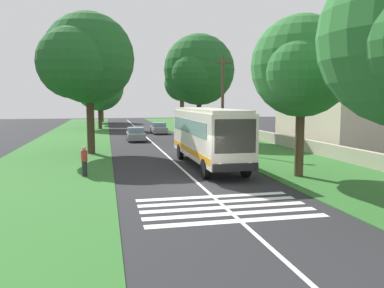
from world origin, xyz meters
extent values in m
plane|color=#262628|center=(0.00, 0.00, 0.00)|extent=(160.00, 160.00, 0.00)
cube|color=#2D6628|center=(15.00, 8.20, 0.02)|extent=(120.00, 8.00, 0.04)
cube|color=#2D6628|center=(15.00, -8.20, 0.02)|extent=(120.00, 8.00, 0.04)
cube|color=silver|center=(15.00, 0.00, 0.00)|extent=(110.00, 0.16, 0.01)
cube|color=silver|center=(5.93, -1.80, 2.10)|extent=(11.00, 2.50, 2.90)
cube|color=slate|center=(6.23, -1.80, 2.62)|extent=(9.68, 2.54, 0.85)
cube|color=slate|center=(0.47, -1.80, 2.45)|extent=(0.08, 2.20, 1.74)
cube|color=orange|center=(5.93, -1.80, 1.10)|extent=(10.78, 2.53, 0.36)
cube|color=silver|center=(5.93, -1.80, 3.64)|extent=(10.56, 2.30, 0.18)
cube|color=black|center=(0.35, -1.80, 0.87)|extent=(0.16, 2.40, 0.40)
sphere|color=#F2EDCC|center=(0.41, -1.00, 1.00)|extent=(0.24, 0.24, 0.24)
sphere|color=#F2EDCC|center=(0.41, -2.60, 1.00)|extent=(0.24, 0.24, 0.24)
cylinder|color=black|center=(2.03, -0.65, 0.55)|extent=(1.10, 0.32, 1.10)
cylinder|color=black|center=(9.43, -0.65, 0.55)|extent=(1.10, 0.32, 1.10)
cylinder|color=black|center=(2.03, -2.95, 0.55)|extent=(1.10, 0.32, 1.10)
cylinder|color=black|center=(9.43, -2.95, 0.55)|extent=(1.10, 0.32, 1.10)
cube|color=silver|center=(-5.49, 0.00, 0.00)|extent=(0.45, 6.80, 0.01)
cube|color=silver|center=(-4.59, 0.00, 0.00)|extent=(0.45, 6.80, 0.01)
cube|color=silver|center=(-3.69, 0.00, 0.00)|extent=(0.45, 6.80, 0.01)
cube|color=silver|center=(-2.79, 0.00, 0.00)|extent=(0.45, 6.80, 0.01)
cube|color=silver|center=(-1.89, 0.00, 0.00)|extent=(0.45, 6.80, 0.01)
cube|color=gray|center=(23.47, 1.53, 0.53)|extent=(4.30, 1.75, 0.70)
cube|color=slate|center=(23.37, 1.53, 1.15)|extent=(2.00, 1.61, 0.55)
cylinder|color=black|center=(22.12, 2.31, 0.32)|extent=(0.64, 0.22, 0.64)
cylinder|color=black|center=(24.82, 2.31, 0.32)|extent=(0.64, 0.22, 0.64)
cylinder|color=black|center=(22.12, 0.75, 0.32)|extent=(0.64, 0.22, 0.64)
cylinder|color=black|center=(24.82, 0.75, 0.32)|extent=(0.64, 0.22, 0.64)
cube|color=gray|center=(32.16, -2.08, 0.53)|extent=(4.30, 1.75, 0.70)
cube|color=slate|center=(32.06, -2.08, 1.15)|extent=(2.00, 1.61, 0.55)
cylinder|color=black|center=(30.81, -1.30, 0.32)|extent=(0.64, 0.22, 0.64)
cylinder|color=black|center=(33.51, -1.30, 0.32)|extent=(0.64, 0.22, 0.64)
cylinder|color=black|center=(30.81, -2.86, 0.32)|extent=(0.64, 0.22, 0.64)
cylinder|color=black|center=(33.51, -2.86, 0.32)|extent=(0.64, 0.22, 0.64)
cylinder|color=#3D2D1E|center=(41.96, 5.45, 2.20)|extent=(0.55, 0.55, 4.32)
sphere|color=#286B2D|center=(41.96, 5.45, 6.35)|extent=(7.22, 7.22, 7.22)
sphere|color=#286B2D|center=(44.12, 5.45, 5.80)|extent=(5.01, 5.01, 5.01)
sphere|color=#286B2D|center=(40.15, 6.54, 5.80)|extent=(4.64, 4.64, 4.64)
cylinder|color=#3D2D1E|center=(13.79, 5.77, 2.82)|extent=(0.60, 0.60, 5.56)
sphere|color=#1E5623|center=(13.79, 5.77, 7.55)|extent=(7.07, 7.07, 7.07)
sphere|color=#1E5623|center=(15.91, 5.77, 7.02)|extent=(4.64, 4.64, 4.64)
sphere|color=#1E5623|center=(12.02, 6.83, 7.02)|extent=(5.30, 5.30, 5.30)
cylinder|color=#4C3826|center=(61.52, 5.23, 2.58)|extent=(0.38, 0.38, 5.08)
sphere|color=#1E5623|center=(61.52, 5.23, 7.07)|extent=(7.09, 7.09, 7.09)
sphere|color=#1E5623|center=(63.65, 5.23, 6.54)|extent=(4.61, 4.61, 4.61)
sphere|color=#1E5623|center=(59.75, 6.29, 6.54)|extent=(4.62, 4.62, 4.62)
cylinder|color=#4C3826|center=(53.71, 5.47, 2.59)|extent=(0.42, 0.42, 5.10)
sphere|color=#1E5623|center=(53.71, 5.47, 6.38)|extent=(4.51, 4.51, 4.51)
sphere|color=#1E5623|center=(55.07, 5.47, 6.04)|extent=(2.92, 2.92, 2.92)
sphere|color=#1E5623|center=(52.59, 6.14, 6.04)|extent=(3.29, 3.29, 3.29)
cylinder|color=#3D2D1E|center=(21.86, -5.00, 2.73)|extent=(0.51, 0.51, 5.38)
sphere|color=#1E5623|center=(21.86, -5.00, 7.44)|extent=(7.34, 7.34, 7.34)
sphere|color=#1E5623|center=(24.07, -5.00, 6.89)|extent=(4.95, 4.95, 4.95)
sphere|color=#1E5623|center=(20.03, -3.90, 6.89)|extent=(4.19, 4.19, 4.19)
sphere|color=#286B2D|center=(-4.73, -5.65, 5.93)|extent=(3.83, 3.83, 3.83)
cylinder|color=#4C3826|center=(32.12, -5.17, 2.63)|extent=(0.54, 0.54, 5.18)
sphere|color=#1E5623|center=(32.12, -5.17, 6.48)|extent=(4.61, 4.61, 4.61)
sphere|color=#1E5623|center=(33.50, -5.17, 6.14)|extent=(3.44, 3.44, 3.44)
sphere|color=#1E5623|center=(30.96, -4.48, 6.14)|extent=(3.40, 3.40, 3.40)
cylinder|color=#4C3826|center=(1.53, -5.91, 2.31)|extent=(0.49, 0.49, 4.54)
sphere|color=#286B2D|center=(1.53, -5.91, 6.10)|extent=(5.53, 5.53, 5.53)
sphere|color=#286B2D|center=(3.19, -5.91, 5.68)|extent=(3.57, 3.57, 3.57)
sphere|color=#286B2D|center=(0.15, -5.08, 5.68)|extent=(3.45, 3.45, 3.45)
cylinder|color=#473828|center=(12.42, -4.73, 3.94)|extent=(0.24, 0.24, 7.81)
cube|color=#3D3326|center=(12.42, -4.73, 7.25)|extent=(0.12, 1.40, 0.12)
cube|color=#B2A893|center=(20.00, -11.60, 0.55)|extent=(70.00, 0.40, 1.02)
cube|color=beige|center=(14.55, -17.63, 2.83)|extent=(11.82, 9.20, 5.66)
cube|color=brown|center=(14.55, -17.63, 6.24)|extent=(12.42, 9.80, 1.17)
cylinder|color=#26262D|center=(4.00, 5.79, 0.46)|extent=(0.28, 0.28, 0.85)
cylinder|color=#B23333|center=(4.00, 5.79, 1.19)|extent=(0.34, 0.34, 0.60)
sphere|color=tan|center=(4.00, 5.79, 1.61)|extent=(0.24, 0.24, 0.24)
camera|label=1|loc=(-18.29, 4.55, 4.22)|focal=36.66mm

